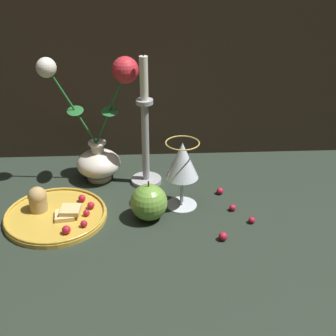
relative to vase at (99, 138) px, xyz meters
The scene contains 11 objects.
ground_plane 0.24m from the vase, 50.62° to the right, with size 2.40×2.40×0.00m, color #232D23.
vase is the anchor object (origin of this frame).
plate_with_pastries 0.23m from the vase, 117.52° to the right, with size 0.23×0.23×0.07m.
wine_glass 0.24m from the vase, 35.73° to the right, with size 0.08×0.08×0.16m.
candlestick 0.12m from the vase, 12.78° to the right, with size 0.08×0.08×0.33m.
apple_beside_vase 0.23m from the vase, 58.06° to the right, with size 0.08×0.08×0.09m.
berry_near_plate 0.37m from the vase, 28.66° to the right, with size 0.02×0.02×0.02m, color #AD192D.
berry_front_center 0.42m from the vase, 32.73° to the right, with size 0.01×0.01×0.01m, color #AD192D.
berry_by_glass_stem 0.32m from the vase, 17.93° to the right, with size 0.02×0.02×0.02m, color #AD192D.
berry_under_candlestick 0.18m from the vase, 54.50° to the right, with size 0.02×0.02×0.02m, color #AD192D.
berry_far_right 0.40m from the vase, 45.93° to the right, with size 0.02×0.02×0.02m, color #AD192D.
Camera 1 is at (-0.01, -0.90, 0.59)m, focal length 50.00 mm.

